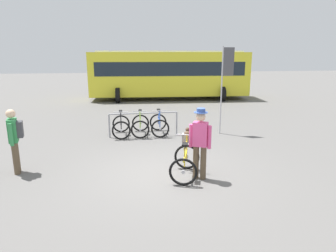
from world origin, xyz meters
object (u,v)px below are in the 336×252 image
banner_flag (226,74)px  racked_bike_blue (159,124)px  racked_bike_lime (140,125)px  person_with_featured_bike (200,141)px  pedestrian_with_backpack (14,137)px  racked_bike_black (121,126)px  featured_bicycle (186,156)px  bus_distant (169,72)px

banner_flag → racked_bike_blue: bearing=173.5°
racked_bike_lime → banner_flag: banner_flag is taller
person_with_featured_bike → pedestrian_with_backpack: bearing=167.0°
racked_bike_blue → pedestrian_with_backpack: (-3.98, -3.18, 0.57)m
banner_flag → racked_bike_lime: bearing=175.4°
racked_bike_blue → pedestrian_with_backpack: size_ratio=0.69×
racked_bike_black → racked_bike_blue: 1.40m
racked_bike_black → person_with_featured_bike: (1.86, -4.16, 0.58)m
racked_bike_blue → featured_bicycle: 3.94m
racked_bike_black → person_with_featured_bike: size_ratio=0.65×
banner_flag → pedestrian_with_backpack: bearing=-155.5°
pedestrian_with_backpack → banner_flag: banner_flag is taller
racked_bike_lime → racked_bike_blue: 0.70m
racked_bike_blue → banner_flag: (2.40, -0.27, 1.86)m
featured_bicycle → person_with_featured_bike: person_with_featured_bike is taller
racked_bike_black → bus_distant: size_ratio=0.11×
banner_flag → person_with_featured_bike: bearing=-116.2°
featured_bicycle → pedestrian_with_backpack: (-4.16, 0.76, 0.45)m
racked_bike_lime → banner_flag: bearing=-4.6°
bus_distant → pedestrian_with_backpack: bearing=-115.7°
racked_bike_black → person_with_featured_bike: bearing=-65.8°
pedestrian_with_backpack → banner_flag: 7.13m
racked_bike_blue → featured_bicycle: bearing=-87.4°
pedestrian_with_backpack → racked_bike_lime: bearing=43.9°
person_with_featured_bike → bus_distant: 12.94m
racked_bike_blue → person_with_featured_bike: 4.27m
racked_bike_lime → bus_distant: size_ratio=0.11×
bus_distant → banner_flag: 8.96m
racked_bike_black → featured_bicycle: 4.20m
racked_bike_lime → banner_flag: size_ratio=0.36×
racked_bike_blue → bus_distant: bus_distant is taller
featured_bicycle → pedestrian_with_backpack: pedestrian_with_backpack is taller
pedestrian_with_backpack → bus_distant: bus_distant is taller
person_with_featured_bike → pedestrian_with_backpack: person_with_featured_bike is taller
racked_bike_blue → banner_flag: 3.05m
racked_bike_lime → bus_distant: bearing=74.4°
racked_bike_blue → pedestrian_with_backpack: pedestrian_with_backpack is taller
pedestrian_with_backpack → bus_distant: size_ratio=0.16×
racked_bike_black → bus_distant: bus_distant is taller
racked_bike_lime → person_with_featured_bike: 4.38m
bus_distant → racked_bike_blue: bearing=-101.2°
featured_bicycle → banner_flag: bearing=58.8°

